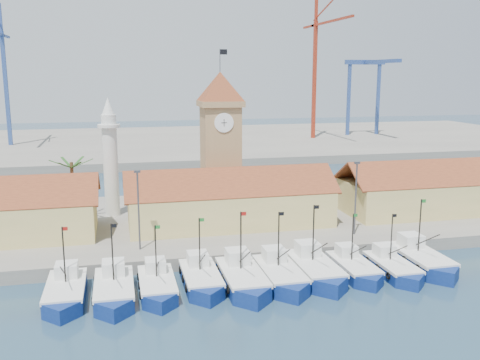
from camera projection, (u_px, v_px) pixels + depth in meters
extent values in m
plane|color=#1C324B|center=(272.00, 294.00, 51.56)|extent=(400.00, 400.00, 0.00)
cube|color=gray|center=(224.00, 221.00, 74.35)|extent=(140.00, 32.00, 1.50)
cube|color=gray|center=(166.00, 143.00, 156.50)|extent=(240.00, 80.00, 2.00)
cube|color=navy|center=(66.00, 295.00, 50.21)|extent=(3.49, 7.89, 1.79)
cube|color=navy|center=(62.00, 312.00, 46.44)|extent=(3.49, 3.49, 1.79)
cube|color=silver|center=(65.00, 286.00, 50.03)|extent=(3.56, 8.11, 0.35)
cube|color=silver|center=(67.00, 270.00, 51.76)|extent=(2.09, 2.19, 1.39)
cylinder|color=black|center=(64.00, 256.00, 49.97)|extent=(0.14, 0.14, 5.58)
cube|color=#A5140F|center=(65.00, 229.00, 49.52)|extent=(0.50, 0.02, 0.35)
cube|color=navy|center=(114.00, 293.00, 50.63)|extent=(3.57, 8.08, 1.84)
cube|color=navy|center=(114.00, 311.00, 46.77)|extent=(3.57, 3.57, 1.84)
cube|color=silver|center=(114.00, 284.00, 50.45)|extent=(3.64, 8.30, 0.36)
cube|color=silver|center=(113.00, 268.00, 52.23)|extent=(2.14, 2.24, 1.43)
cylinder|color=black|center=(112.00, 253.00, 50.39)|extent=(0.14, 0.14, 5.71)
cube|color=black|center=(114.00, 226.00, 49.93)|extent=(0.51, 0.02, 0.36)
cube|color=navy|center=(157.00, 288.00, 51.86)|extent=(3.32, 7.51, 1.71)
cube|color=navy|center=(160.00, 304.00, 48.27)|extent=(3.32, 3.32, 1.71)
cube|color=silver|center=(157.00, 280.00, 51.70)|extent=(3.39, 7.72, 0.33)
cube|color=silver|center=(155.00, 265.00, 53.34)|extent=(1.99, 2.09, 1.33)
cylinder|color=black|center=(156.00, 252.00, 51.63)|extent=(0.13, 0.13, 5.31)
cube|color=#197226|center=(158.00, 227.00, 51.21)|extent=(0.47, 0.02, 0.33)
cube|color=navy|center=(201.00, 281.00, 53.50)|extent=(3.45, 7.80, 1.77)
cube|color=navy|center=(207.00, 297.00, 49.77)|extent=(3.45, 3.45, 1.77)
cube|color=silver|center=(201.00, 273.00, 53.32)|extent=(3.52, 8.02, 0.34)
cube|color=silver|center=(198.00, 259.00, 55.04)|extent=(2.07, 2.17, 1.38)
cylinder|color=black|center=(200.00, 245.00, 53.26)|extent=(0.14, 0.14, 5.52)
cube|color=#197226|center=(202.00, 220.00, 52.81)|extent=(0.49, 0.02, 0.34)
cube|color=navy|center=(242.00, 281.00, 53.34)|extent=(3.78, 8.56, 1.95)
cube|color=navy|center=(253.00, 298.00, 49.25)|extent=(3.78, 3.78, 1.95)
cube|color=silver|center=(242.00, 272.00, 53.15)|extent=(3.86, 8.80, 0.38)
cube|color=silver|center=(237.00, 257.00, 55.03)|extent=(2.27, 2.38, 1.51)
cylinder|color=black|center=(241.00, 241.00, 53.08)|extent=(0.15, 0.15, 6.05)
cube|color=#A5140F|center=(244.00, 214.00, 52.59)|extent=(0.54, 0.02, 0.38)
cube|color=navy|center=(280.00, 277.00, 54.40)|extent=(3.64, 8.23, 1.87)
cube|color=navy|center=(292.00, 293.00, 50.47)|extent=(3.64, 3.64, 1.87)
cube|color=silver|center=(280.00, 269.00, 54.22)|extent=(3.71, 8.46, 0.36)
cube|color=silver|center=(274.00, 254.00, 56.02)|extent=(2.18, 2.29, 1.45)
cylinder|color=black|center=(279.00, 240.00, 54.15)|extent=(0.15, 0.15, 5.82)
cube|color=black|center=(281.00, 214.00, 53.68)|extent=(0.52, 0.02, 0.36)
cube|color=navy|center=(314.00, 272.00, 55.80)|extent=(3.81, 8.62, 1.96)
cube|color=navy|center=(330.00, 288.00, 51.68)|extent=(3.81, 3.81, 1.96)
cube|color=silver|center=(314.00, 263.00, 55.61)|extent=(3.89, 8.86, 0.38)
cube|color=silver|center=(307.00, 249.00, 57.50)|extent=(2.29, 2.40, 1.52)
cylinder|color=black|center=(313.00, 234.00, 55.54)|extent=(0.15, 0.15, 6.10)
cube|color=black|center=(317.00, 207.00, 55.05)|extent=(0.54, 0.02, 0.38)
cube|color=navy|center=(353.00, 270.00, 56.56)|extent=(3.26, 7.38, 1.68)
cube|color=navy|center=(369.00, 283.00, 53.04)|extent=(3.26, 3.26, 1.68)
cube|color=silver|center=(353.00, 263.00, 56.40)|extent=(3.33, 7.59, 0.33)
cube|color=silver|center=(346.00, 250.00, 58.02)|extent=(1.96, 2.05, 1.31)
cylinder|color=black|center=(352.00, 238.00, 56.34)|extent=(0.13, 0.13, 5.22)
cube|color=#197226|center=(355.00, 215.00, 55.92)|extent=(0.47, 0.02, 0.33)
cube|color=navy|center=(392.00, 270.00, 56.68)|extent=(3.23, 7.31, 1.66)
cube|color=navy|center=(410.00, 283.00, 53.19)|extent=(3.23, 3.23, 1.66)
cube|color=silver|center=(392.00, 262.00, 56.52)|extent=(3.30, 7.52, 0.32)
cube|color=silver|center=(384.00, 250.00, 58.12)|extent=(1.94, 2.03, 1.29)
cylinder|color=black|center=(391.00, 238.00, 56.46)|extent=(0.13, 0.13, 5.17)
cube|color=black|center=(395.00, 216.00, 56.04)|extent=(0.46, 0.02, 0.32)
cube|color=navy|center=(420.00, 262.00, 58.71)|extent=(3.77, 8.54, 1.94)
cube|color=navy|center=(443.00, 276.00, 54.62)|extent=(3.77, 3.77, 1.94)
cube|color=silver|center=(421.00, 254.00, 58.52)|extent=(3.85, 8.78, 0.38)
cube|color=silver|center=(411.00, 241.00, 60.39)|extent=(2.26, 2.37, 1.51)
cylinder|color=black|center=(420.00, 226.00, 58.44)|extent=(0.15, 0.15, 6.04)
cube|color=#197226|center=(424.00, 201.00, 57.96)|extent=(0.54, 0.02, 0.38)
cube|color=#DCC478|center=(230.00, 207.00, 69.95)|extent=(26.00, 10.00, 4.50)
cube|color=brown|center=(234.00, 183.00, 66.83)|extent=(27.04, 5.13, 3.21)
cube|color=brown|center=(226.00, 176.00, 71.60)|extent=(27.04, 5.13, 3.21)
cube|color=#DCC478|center=(447.00, 195.00, 77.00)|extent=(30.00, 10.00, 4.50)
cube|color=brown|center=(459.00, 172.00, 73.88)|extent=(31.20, 5.13, 3.21)
cube|color=brown|center=(438.00, 166.00, 78.66)|extent=(31.20, 5.13, 3.21)
cube|color=#A27E53|center=(221.00, 160.00, 74.66)|extent=(5.00, 5.00, 15.00)
cube|color=#A27E53|center=(220.00, 104.00, 73.12)|extent=(5.80, 5.80, 0.80)
pyramid|color=brown|center=(220.00, 87.00, 72.67)|extent=(5.80, 5.80, 4.00)
cylinder|color=white|center=(224.00, 123.00, 71.15)|extent=(2.60, 0.15, 2.60)
cube|color=black|center=(224.00, 123.00, 71.07)|extent=(0.08, 0.02, 1.00)
cube|color=black|center=(224.00, 123.00, 71.07)|extent=(0.80, 0.02, 0.08)
cylinder|color=#3F3F44|center=(220.00, 60.00, 71.99)|extent=(0.10, 0.10, 3.00)
cube|color=black|center=(224.00, 52.00, 71.89)|extent=(1.00, 0.03, 0.70)
cylinder|color=silver|center=(111.00, 166.00, 73.36)|extent=(2.00, 2.00, 14.00)
cylinder|color=silver|center=(109.00, 126.00, 72.29)|extent=(3.00, 3.00, 0.40)
cone|color=silver|center=(108.00, 106.00, 71.78)|extent=(1.80, 1.80, 2.40)
cylinder|color=brown|center=(73.00, 192.00, 70.93)|extent=(0.44, 0.44, 8.00)
cube|color=#24531C|center=(82.00, 163.00, 70.50)|extent=(2.80, 0.35, 1.18)
cube|color=#24531C|center=(77.00, 162.00, 71.50)|extent=(1.71, 2.60, 1.18)
cube|color=#24531C|center=(67.00, 162.00, 71.19)|extent=(1.71, 2.60, 1.18)
cube|color=#24531C|center=(60.00, 164.00, 69.88)|extent=(2.80, 0.35, 1.18)
cube|color=#24531C|center=(65.00, 165.00, 68.88)|extent=(1.71, 2.60, 1.18)
cube|color=#24531C|center=(76.00, 165.00, 69.19)|extent=(1.71, 2.60, 1.18)
cylinder|color=#3F3F44|center=(139.00, 211.00, 59.21)|extent=(0.20, 0.20, 9.00)
cube|color=#3F3F44|center=(137.00, 172.00, 58.36)|extent=(0.70, 0.25, 0.25)
cylinder|color=#3F3F44|center=(356.00, 199.00, 64.95)|extent=(0.20, 0.20, 9.00)
cube|color=#3F3F44|center=(357.00, 163.00, 64.09)|extent=(0.70, 0.25, 0.25)
cube|color=#2E4A8D|center=(6.00, 89.00, 142.16)|extent=(1.00, 1.00, 29.96)
cube|color=#2E4A8D|center=(5.00, 36.00, 144.22)|extent=(0.60, 10.00, 0.60)
cube|color=#2E4A8D|center=(0.00, 17.00, 138.56)|extent=(0.80, 0.80, 7.00)
cube|color=#9B2C17|center=(314.00, 81.00, 157.84)|extent=(1.00, 1.00, 33.88)
cube|color=#9B2C17|center=(331.00, 21.00, 143.95)|extent=(0.60, 28.23, 0.60)
cube|color=#9B2C17|center=(310.00, 26.00, 159.52)|extent=(0.60, 10.00, 0.60)
cube|color=#9B2C17|center=(316.00, 9.00, 153.86)|extent=(0.80, 0.80, 7.00)
cube|color=#2E4A8D|center=(349.00, 100.00, 166.73)|extent=(0.90, 0.90, 22.00)
cube|color=#2E4A8D|center=(378.00, 99.00, 168.94)|extent=(0.90, 0.90, 22.00)
cube|color=#2E4A8D|center=(365.00, 62.00, 165.60)|extent=(13.00, 1.40, 1.40)
cube|color=#2E4A8D|center=(380.00, 61.00, 156.04)|extent=(1.40, 22.00, 1.00)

